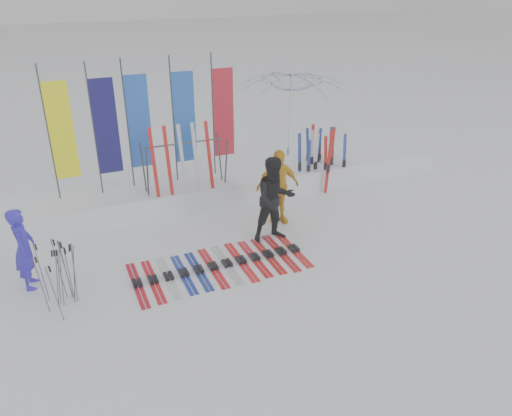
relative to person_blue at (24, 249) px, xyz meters
name	(u,v)px	position (x,y,z in m)	size (l,w,h in m)	color
ground	(279,288)	(4.42, -2.01, -0.83)	(120.00, 120.00, 0.00)	white
snow_bank	(205,189)	(4.42, 2.59, -0.53)	(14.00, 1.60, 0.60)	white
person_blue	(24,249)	(0.00, 0.00, 0.00)	(0.61, 0.40, 1.67)	#2C21C6
person_black	(275,200)	(5.19, -0.15, 0.15)	(0.96, 0.75, 1.98)	black
person_yellow	(278,187)	(5.62, 0.60, 0.10)	(1.09, 0.45, 1.86)	#E7A80F
tent_canopy	(292,117)	(7.84, 4.27, 0.65)	(3.23, 3.30, 2.97)	white
ski_row	(220,265)	(3.63, -0.81, -0.80)	(3.63, 1.69, 0.07)	#B00E1C
pole_cluster	(60,276)	(0.56, -0.89, -0.23)	(0.69, 0.89, 1.25)	#595B60
feather_flags	(144,122)	(3.00, 2.78, 1.41)	(4.59, 0.16, 3.20)	#383A3F
ski_rack	(185,158)	(3.81, 2.19, 0.55)	(2.04, 0.80, 1.23)	#383A3F
upright_skis	(322,158)	(7.80, 2.27, -0.04)	(1.54, 1.13, 1.69)	navy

